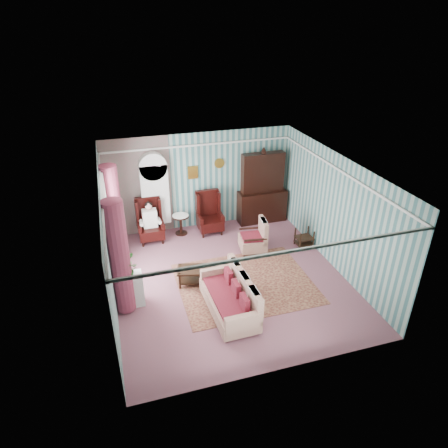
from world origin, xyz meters
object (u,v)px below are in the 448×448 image
object	(u,v)px
bookcase	(156,199)
sofa	(229,292)
wingback_left	(150,221)
floral_armchair	(253,235)
wingback_right	(210,213)
seated_woman	(150,222)
nest_table	(304,238)
coffee_table	(198,276)
plant_stand	(131,290)
dresser_hutch	(263,186)
round_side_table	(181,225)

from	to	relation	value
bookcase	sofa	world-z (taller)	bookcase
wingback_left	floral_armchair	world-z (taller)	wingback_left
wingback_left	bookcase	bearing A→B (deg)	57.34
wingback_right	seated_woman	world-z (taller)	wingback_right
nest_table	floral_armchair	xyz separation A→B (m)	(-1.47, 0.19, 0.23)
sofa	coffee_table	bearing A→B (deg)	16.17
coffee_table	wingback_right	bearing A→B (deg)	68.48
bookcase	coffee_table	size ratio (longest dim) A/B	2.33
wingback_right	plant_stand	world-z (taller)	wingback_right
nest_table	seated_woman	bearing A→B (deg)	159.15
nest_table	coffee_table	xyz separation A→B (m)	(-3.27, -0.87, -0.05)
wingback_left	nest_table	distance (m)	4.37
bookcase	seated_woman	bearing A→B (deg)	-122.66
sofa	coffee_table	world-z (taller)	sofa
wingback_right	coffee_table	bearing A→B (deg)	-111.52
plant_stand	floral_armchair	world-z (taller)	floral_armchair
bookcase	wingback_right	world-z (taller)	bookcase
coffee_table	bookcase	bearing A→B (deg)	101.01
seated_woman	nest_table	bearing A→B (deg)	-20.85
bookcase	nest_table	xyz separation A→B (m)	(3.82, -1.94, -0.85)
dresser_hutch	wingback_left	distance (m)	3.55
wingback_left	coffee_table	world-z (taller)	wingback_left
wingback_right	coffee_table	distance (m)	2.63
bookcase	sofa	distance (m)	4.20
plant_stand	sofa	world-z (taller)	sofa
wingback_left	plant_stand	world-z (taller)	wingback_left
wingback_right	sofa	xyz separation A→B (m)	(-0.55, -3.66, -0.08)
wingback_right	plant_stand	xyz separation A→B (m)	(-2.55, -2.75, -0.22)
dresser_hutch	seated_woman	distance (m)	3.56
dresser_hutch	bookcase	bearing A→B (deg)	177.89
dresser_hutch	wingback_right	bearing A→B (deg)	-171.23
bookcase	plant_stand	size ratio (longest dim) A/B	2.80
bookcase	sofa	bearing A→B (deg)	-76.79
dresser_hutch	plant_stand	world-z (taller)	dresser_hutch
wingback_right	floral_armchair	size ratio (longest dim) A/B	1.24
wingback_right	round_side_table	bearing A→B (deg)	169.99
dresser_hutch	round_side_table	bearing A→B (deg)	-177.36
seated_woman	plant_stand	world-z (taller)	seated_woman
wingback_right	bookcase	bearing A→B (deg)	165.43
wingback_right	nest_table	bearing A→B (deg)	-33.75
nest_table	sofa	bearing A→B (deg)	-143.73
plant_stand	dresser_hutch	bearing A→B (deg)	35.08
round_side_table	coffee_table	bearing A→B (deg)	-92.31
round_side_table	nest_table	distance (m)	3.60
dresser_hutch	wingback_right	distance (m)	1.86
seated_woman	plant_stand	xyz separation A→B (m)	(-0.80, -2.75, -0.19)
seated_woman	coffee_table	bearing A→B (deg)	-71.77
wingback_left	wingback_right	world-z (taller)	same
plant_stand	sofa	distance (m)	2.20
plant_stand	floral_armchair	size ratio (longest dim) A/B	0.80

